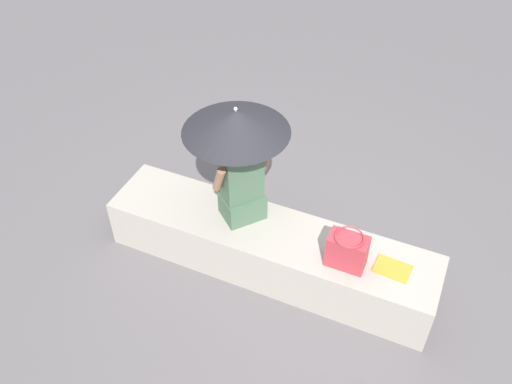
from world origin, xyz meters
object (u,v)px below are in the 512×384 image
magazine (392,268)px  handbag_black (347,251)px  parasol (236,121)px  person_seated (242,181)px

magazine → handbag_black: bearing=-160.5°
magazine → parasol: bearing=-178.8°
person_seated → parasol: (-0.03, -0.01, 0.59)m
parasol → handbag_black: bearing=-9.3°
person_seated → handbag_black: bearing=-10.0°
person_seated → parasol: bearing=-169.0°
person_seated → magazine: size_ratio=3.21×
person_seated → handbag_black: 1.02m
magazine → person_seated: bearing=-179.1°
handbag_black → magazine: bearing=15.5°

